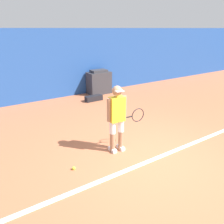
{
  "coord_description": "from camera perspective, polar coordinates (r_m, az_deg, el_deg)",
  "views": [
    {
      "loc": [
        -3.03,
        -3.03,
        2.71
      ],
      "look_at": [
        -0.49,
        0.91,
        0.91
      ],
      "focal_mm": 35.0,
      "sensor_mm": 36.0,
      "label": 1
    }
  ],
  "objects": [
    {
      "name": "ground_plane",
      "position": [
        5.07,
        10.52,
        -11.68
      ],
      "size": [
        24.0,
        24.0,
        0.0
      ],
      "primitive_type": "plane",
      "color": "#B76642"
    },
    {
      "name": "covered_chair",
      "position": [
        9.66,
        -3.42,
        7.76
      ],
      "size": [
        0.98,
        0.59,
        1.05
      ],
      "color": "#333338",
      "rests_on": "ground_plane"
    },
    {
      "name": "equipment_bag",
      "position": [
        8.75,
        -4.79,
        3.62
      ],
      "size": [
        0.7,
        0.27,
        0.21
      ],
      "color": "black",
      "rests_on": "ground_plane"
    },
    {
      "name": "tennis_player",
      "position": [
        4.89,
        1.43,
        -1.12
      ],
      "size": [
        0.98,
        0.3,
        1.57
      ],
      "rotation": [
        0.0,
        0.0,
        -0.09
      ],
      "color": "#A37556",
      "rests_on": "ground_plane"
    },
    {
      "name": "tennis_ball",
      "position": [
        4.68,
        -9.97,
        -14.26
      ],
      "size": [
        0.07,
        0.07,
        0.07
      ],
      "color": "#D1E533",
      "rests_on": "ground_plane"
    },
    {
      "name": "court_baseline",
      "position": [
        5.03,
        11.04,
        -11.95
      ],
      "size": [
        21.6,
        0.1,
        0.01
      ],
      "color": "white",
      "rests_on": "ground_plane"
    },
    {
      "name": "back_wall",
      "position": [
        9.21,
        -13.51,
        12.04
      ],
      "size": [
        24.0,
        0.1,
        2.72
      ],
      "color": "#234C99",
      "rests_on": "ground_plane"
    }
  ]
}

